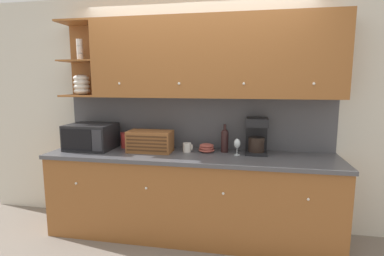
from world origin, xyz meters
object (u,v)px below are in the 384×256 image
Objects in this scene: microwave at (91,137)px; bowl_stack_on_counter at (207,148)px; bread_box at (150,141)px; wine_bottle at (225,139)px; coffee_maker at (257,135)px; mug at (187,147)px; storage_canister at (126,140)px; wine_glass at (237,144)px.

microwave reaches higher than bowl_stack_on_counter.
bread_box is at bearing -170.70° from bowl_stack_on_counter.
bread_box reaches higher than bowl_stack_on_counter.
bowl_stack_on_counter is at bearing 9.30° from bread_box.
coffee_maker is at bearing 0.44° from wine_bottle.
mug is 0.27× the size of coffee_maker.
storage_canister is at bearing 20.54° from microwave.
wine_glass is at bearing -40.57° from wine_bottle.
wine_glass is (0.33, -0.07, 0.07)m from bowl_stack_on_counter.
coffee_maker reaches higher than bowl_stack_on_counter.
bread_box is at bearing -178.54° from wine_glass.
wine_bottle is at bearing 4.94° from microwave.
mug is 0.41m from wine_bottle.
microwave is 2.80× the size of storage_canister.
coffee_maker is (1.12, 0.14, 0.08)m from bread_box.
bowl_stack_on_counter is (0.21, 0.03, -0.00)m from mug.
wine_glass is (1.63, 0.01, -0.03)m from microwave.
bowl_stack_on_counter is at bearing -167.39° from wine_bottle.
bread_box is 0.80m from wine_bottle.
coffee_maker reaches higher than wine_glass.
wine_bottle is 0.18m from wine_glass.
coffee_maker is (0.52, 0.05, 0.15)m from bowl_stack_on_counter.
microwave is 1.32× the size of coffee_maker.
bowl_stack_on_counter is 0.46× the size of coffee_maker.
wine_bottle reaches higher than microwave.
mug is at bearing -174.10° from coffee_maker.
wine_bottle is 1.75× the size of wine_glass.
storage_canister is at bearing 179.97° from coffee_maker.
bowl_stack_on_counter is 0.22m from wine_bottle.
bread_box is 1.56× the size of wine_bottle.
wine_glass is 0.24m from coffee_maker.
coffee_maker is at bearing 4.12° from microwave.
storage_canister is 1.03× the size of wine_glass.
storage_canister is 1.47m from coffee_maker.
bread_box is 0.41m from mug.
wine_glass is (0.14, -0.12, -0.02)m from wine_bottle.
microwave is 4.88× the size of mug.
wine_bottle is at bearing 12.61° from bowl_stack_on_counter.
bowl_stack_on_counter is (1.30, 0.09, -0.10)m from microwave.
wine_glass is at bearing -12.86° from bowl_stack_on_counter.
coffee_maker reaches higher than storage_canister.
wine_bottle is at bearing 10.11° from bread_box.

